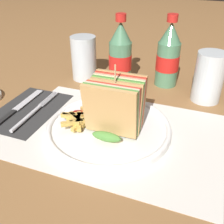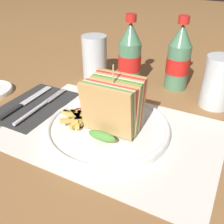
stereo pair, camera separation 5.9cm
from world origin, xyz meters
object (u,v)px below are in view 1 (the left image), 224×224
fork (32,113)px  coke_bottle_far (168,56)px  club_sandwich (115,106)px  glass_far (84,61)px  knife (19,107)px  glass_near (208,80)px  plate_main (109,128)px  coke_bottle_near (120,56)px

fork → coke_bottle_far: (0.27, 0.30, 0.08)m
club_sandwich → glass_far: club_sandwich is taller
knife → glass_near: glass_near is taller
club_sandwich → fork: 0.23m
coke_bottle_far → glass_far: bearing=-169.5°
plate_main → fork: plate_main is taller
club_sandwich → knife: bearing=176.5°
club_sandwich → glass_near: club_sandwich is taller
coke_bottle_near → glass_near: coke_bottle_near is taller
club_sandwich → fork: club_sandwich is taller
coke_bottle_near → coke_bottle_far: size_ratio=1.00×
club_sandwich → fork: (-0.22, -0.00, -0.06)m
knife → coke_bottle_far: 0.44m
club_sandwich → glass_far: (-0.19, 0.25, -0.02)m
glass_far → coke_bottle_near: bearing=1.1°
glass_far → fork: bearing=-95.1°
fork → knife: 0.05m
plate_main → coke_bottle_near: coke_bottle_near is taller
club_sandwich → glass_near: 0.30m
plate_main → coke_bottle_far: 0.31m
coke_bottle_far → glass_near: bearing=-26.5°
knife → glass_far: bearing=71.0°
fork → glass_far: (0.02, 0.25, 0.05)m
knife → coke_bottle_far: (0.32, 0.28, 0.08)m
coke_bottle_far → fork: bearing=-132.2°
knife → coke_bottle_far: coke_bottle_far is taller
glass_near → coke_bottle_far: bearing=153.5°
club_sandwich → coke_bottle_near: size_ratio=0.72×
glass_near → glass_far: bearing=177.9°
plate_main → glass_far: glass_far is taller
glass_near → knife: bearing=-153.3°
glass_far → coke_bottle_far: bearing=10.5°
knife → coke_bottle_far: size_ratio=0.94×
coke_bottle_far → glass_far: size_ratio=1.55×
coke_bottle_near → glass_far: 0.12m
plate_main → glass_near: 0.30m
plate_main → fork: (-0.20, -0.01, -0.00)m
club_sandwich → glass_far: bearing=127.6°
fork → coke_bottle_far: size_ratio=0.97×
coke_bottle_near → knife: bearing=-128.8°
club_sandwich → glass_near: (0.17, 0.24, -0.02)m
club_sandwich → knife: club_sandwich is taller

